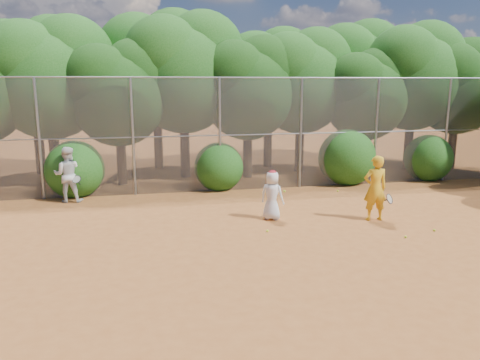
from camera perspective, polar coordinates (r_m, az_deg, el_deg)
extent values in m
plane|color=brown|center=(11.56, 7.46, -7.62)|extent=(80.00, 80.00, 0.00)
cylinder|color=gray|center=(16.72, -23.28, 4.56)|extent=(0.09, 0.09, 4.00)
cylinder|color=gray|center=(16.39, -12.92, 5.09)|extent=(0.09, 0.09, 4.00)
cylinder|color=gray|center=(16.60, -2.47, 5.46)|extent=(0.09, 0.09, 4.00)
cylinder|color=gray|center=(17.33, 7.41, 5.64)|extent=(0.09, 0.09, 4.00)
cylinder|color=gray|center=(18.53, 16.25, 5.66)|extent=(0.09, 0.09, 4.00)
cylinder|color=gray|center=(20.11, 23.87, 5.57)|extent=(0.09, 0.09, 4.00)
cylinder|color=gray|center=(16.69, 0.94, 12.38)|extent=(20.00, 0.05, 0.05)
cylinder|color=gray|center=(16.79, 0.91, 5.54)|extent=(20.00, 0.04, 0.04)
cube|color=slate|center=(16.79, 0.91, 5.54)|extent=(20.00, 0.02, 4.00)
cylinder|color=black|center=(19.25, -21.67, 3.29)|extent=(0.38, 0.38, 2.52)
sphere|color=#194C13|center=(19.08, -22.24, 10.64)|extent=(4.03, 4.03, 4.03)
sphere|color=#194C13|center=(19.37, -19.85, 13.80)|extent=(3.23, 3.23, 3.23)
sphere|color=#194C13|center=(18.93, -24.75, 12.89)|extent=(3.02, 3.02, 3.02)
cylinder|color=black|center=(18.31, -14.27, 2.81)|extent=(0.36, 0.36, 2.17)
sphere|color=black|center=(18.11, -14.61, 9.47)|extent=(3.47, 3.47, 3.47)
sphere|color=black|center=(18.43, -12.50, 12.30)|extent=(2.78, 2.78, 2.78)
sphere|color=black|center=(17.88, -16.75, 11.55)|extent=(2.60, 2.60, 2.60)
cylinder|color=black|center=(19.31, -6.74, 4.28)|extent=(0.39, 0.39, 2.66)
sphere|color=#194C13|center=(19.15, -6.94, 12.03)|extent=(4.26, 4.26, 4.26)
sphere|color=#194C13|center=(19.70, -4.57, 15.16)|extent=(3.40, 3.40, 3.40)
sphere|color=#194C13|center=(18.81, -9.25, 14.57)|extent=(3.19, 3.19, 3.19)
cylinder|color=black|center=(19.13, 0.92, 3.70)|extent=(0.37, 0.37, 2.27)
sphere|color=black|center=(18.95, 0.95, 10.39)|extent=(3.64, 3.64, 3.64)
sphere|color=black|center=(19.47, 2.86, 13.09)|extent=(2.91, 2.91, 2.91)
sphere|color=black|center=(18.55, -0.82, 12.61)|extent=(2.73, 2.73, 2.73)
cylinder|color=black|center=(20.56, 7.26, 4.42)|extent=(0.38, 0.38, 2.45)
sphere|color=#194C13|center=(20.40, 7.44, 11.12)|extent=(3.92, 3.92, 3.92)
sphere|color=#194C13|center=(21.05, 9.23, 13.76)|extent=(3.14, 3.14, 3.14)
sphere|color=#194C13|center=(19.91, 5.87, 13.40)|extent=(2.94, 2.94, 2.94)
cylinder|color=black|center=(20.63, 14.75, 3.66)|extent=(0.36, 0.36, 2.10)
sphere|color=black|center=(20.46, 15.05, 9.37)|extent=(3.36, 3.36, 3.36)
sphere|color=black|center=(21.05, 16.43, 11.64)|extent=(2.69, 2.69, 2.69)
sphere|color=black|center=(19.96, 13.95, 11.31)|extent=(2.52, 2.52, 2.52)
cylinder|color=black|center=(22.33, 19.88, 4.57)|extent=(0.39, 0.39, 2.59)
sphere|color=#194C13|center=(22.19, 20.34, 11.08)|extent=(4.14, 4.14, 4.14)
sphere|color=#194C13|center=(23.01, 21.77, 13.57)|extent=(3.32, 3.32, 3.32)
sphere|color=#194C13|center=(21.57, 19.26, 13.36)|extent=(3.11, 3.11, 3.11)
cylinder|color=black|center=(23.22, 24.46, 4.12)|extent=(0.37, 0.37, 2.31)
sphere|color=black|center=(23.07, 24.94, 9.69)|extent=(3.70, 3.70, 3.70)
sphere|color=black|center=(23.81, 26.06, 11.86)|extent=(2.96, 2.96, 2.96)
sphere|color=black|center=(22.46, 24.18, 11.62)|extent=(2.77, 2.77, 2.77)
cylinder|color=black|center=(21.67, -23.29, 4.16)|extent=(0.39, 0.39, 2.62)
sphere|color=#194C13|center=(21.52, -23.85, 10.96)|extent=(4.20, 4.20, 4.20)
sphere|color=#194C13|center=(21.81, -21.63, 13.89)|extent=(3.36, 3.36, 3.36)
sphere|color=#194C13|center=(21.40, -26.18, 13.02)|extent=(3.15, 3.15, 3.15)
cylinder|color=black|center=(21.43, -9.95, 5.10)|extent=(0.40, 0.40, 2.80)
sphere|color=#194C13|center=(21.29, -10.22, 12.45)|extent=(4.48, 4.48, 4.48)
sphere|color=#194C13|center=(21.83, -7.93, 15.45)|extent=(3.58, 3.58, 3.58)
sphere|color=#194C13|center=(20.98, -12.50, 14.83)|extent=(3.36, 3.36, 3.36)
cylinder|color=black|center=(21.79, 3.40, 4.99)|extent=(0.38, 0.38, 2.52)
sphere|color=#194C13|center=(21.64, 3.48, 11.50)|extent=(4.03, 4.03, 4.03)
sphere|color=#194C13|center=(22.26, 5.30, 14.08)|extent=(3.23, 3.23, 3.23)
sphere|color=#194C13|center=(21.18, 1.83, 13.69)|extent=(3.02, 3.02, 3.02)
cylinder|color=black|center=(23.89, 13.55, 5.54)|extent=(0.40, 0.40, 2.73)
sphere|color=#194C13|center=(23.76, 13.86, 11.96)|extent=(4.37, 4.37, 4.37)
sphere|color=#194C13|center=(24.57, 15.44, 14.41)|extent=(3.49, 3.49, 3.49)
sphere|color=#194C13|center=(23.17, 12.57, 14.20)|extent=(3.28, 3.28, 3.28)
sphere|color=#194C13|center=(16.98, -19.51, 1.53)|extent=(2.00, 2.00, 2.00)
sphere|color=#194C13|center=(17.05, -2.60, 1.89)|extent=(1.80, 1.80, 1.80)
sphere|color=#194C13|center=(18.47, 12.91, 3.00)|extent=(2.20, 2.20, 2.20)
sphere|color=#194C13|center=(20.19, 21.98, 2.73)|extent=(1.90, 1.90, 1.90)
imported|color=gold|center=(13.63, 16.15, -0.96)|extent=(0.70, 0.49, 1.85)
torus|color=black|center=(13.68, 17.77, -2.20)|extent=(0.34, 0.30, 0.28)
cylinder|color=black|center=(13.78, 16.99, -2.46)|extent=(0.18, 0.23, 0.15)
imported|color=white|center=(13.25, 3.94, -1.88)|extent=(0.81, 0.77, 1.40)
ellipsoid|color=#B31922|center=(13.11, 3.98, 0.92)|extent=(0.22, 0.22, 0.13)
sphere|color=#C1DC28|center=(13.11, 5.44, -1.37)|extent=(0.07, 0.07, 0.07)
imported|color=silver|center=(16.14, -20.27, 0.63)|extent=(0.93, 0.75, 1.81)
torus|color=black|center=(15.82, -19.32, 0.09)|extent=(0.35, 0.29, 0.25)
cylinder|color=black|center=(16.00, -19.06, -0.29)|extent=(0.09, 0.23, 0.21)
sphere|color=#C1DC28|center=(13.33, 22.60, -5.67)|extent=(0.07, 0.07, 0.07)
sphere|color=#C1DC28|center=(12.50, 19.54, -6.55)|extent=(0.07, 0.07, 0.07)
sphere|color=#C1DC28|center=(12.28, 3.36, -6.21)|extent=(0.07, 0.07, 0.07)
sphere|color=#C1DC28|center=(17.06, 11.84, -1.31)|extent=(0.07, 0.07, 0.07)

